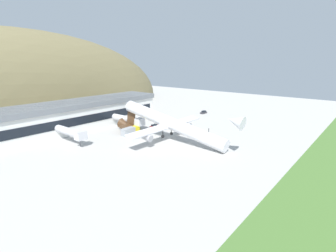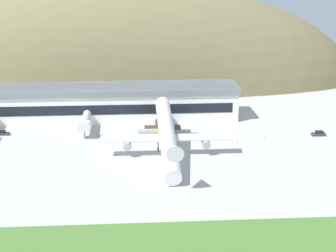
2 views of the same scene
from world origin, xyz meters
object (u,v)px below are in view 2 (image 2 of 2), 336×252
at_px(service_car_0, 196,136).
at_px(traffic_cone_0, 237,142).
at_px(service_car_3, 319,134).
at_px(fuel_truck, 152,134).
at_px(terminal_building, 84,101).
at_px(cargo_airplane, 167,136).
at_px(traffic_cone_1, 264,137).
at_px(service_car_2, 2,133).
at_px(jetway_2, 167,120).
at_px(jetway_1, 86,121).

xyz_separation_m(service_car_0, traffic_cone_0, (11.91, -5.30, -0.31)).
relative_size(service_car_3, fuel_truck, 0.51).
bearing_deg(traffic_cone_0, terminal_building, 149.02).
bearing_deg(cargo_airplane, traffic_cone_1, 25.42).
bearing_deg(service_car_3, fuel_truck, 179.34).
bearing_deg(service_car_2, traffic_cone_1, -6.13).
height_order(jetway_2, traffic_cone_1, jetway_2).
distance_m(terminal_building, service_car_0, 42.76).
bearing_deg(fuel_truck, traffic_cone_0, -12.14).
relative_size(service_car_0, service_car_3, 1.07).
relative_size(fuel_truck, traffic_cone_0, 14.23).
bearing_deg(jetway_1, traffic_cone_0, -15.09).
height_order(jetway_2, traffic_cone_0, jetway_2).
bearing_deg(fuel_truck, service_car_2, 171.30).
bearing_deg(fuel_truck, traffic_cone_1, -2.62).
bearing_deg(jetway_2, cargo_airplane, -94.01).
xyz_separation_m(fuel_truck, traffic_cone_1, (34.37, -1.57, -1.11)).
bearing_deg(fuel_truck, cargo_airplane, -77.80).
relative_size(jetway_1, cargo_airplane, 0.30).
relative_size(service_car_2, traffic_cone_0, 7.75).
bearing_deg(service_car_2, service_car_3, -4.48).
bearing_deg(service_car_2, terminal_building, 33.19).
bearing_deg(fuel_truck, jetway_2, 50.67).
distance_m(service_car_3, fuel_truck, 51.72).
bearing_deg(service_car_0, service_car_3, -0.67).
distance_m(traffic_cone_0, traffic_cone_1, 9.83).
bearing_deg(terminal_building, fuel_truck, -46.22).
bearing_deg(traffic_cone_0, jetway_1, 164.91).
height_order(jetway_1, service_car_0, jetway_1).
height_order(terminal_building, jetway_1, terminal_building).
height_order(jetway_2, service_car_3, jetway_2).
height_order(jetway_1, cargo_airplane, cargo_airplane).
bearing_deg(traffic_cone_0, fuel_truck, 167.86).
height_order(service_car_0, service_car_2, service_car_2).
bearing_deg(service_car_3, cargo_airplane, -162.01).
distance_m(service_car_0, fuel_truck, 13.46).
xyz_separation_m(terminal_building, traffic_cone_1, (56.40, -24.57, -6.24)).
xyz_separation_m(service_car_0, service_car_3, (38.28, -0.45, 0.04)).
height_order(jetway_1, traffic_cone_0, jetway_1).
xyz_separation_m(jetway_2, traffic_cone_1, (29.28, -7.78, -3.71)).
bearing_deg(jetway_1, fuel_truck, -18.64).
height_order(service_car_3, traffic_cone_1, service_car_3).
relative_size(jetway_2, fuel_truck, 2.04).
xyz_separation_m(terminal_building, traffic_cone_0, (47.37, -28.44, -6.24)).
bearing_deg(traffic_cone_1, jetway_1, 171.23).
xyz_separation_m(service_car_0, traffic_cone_1, (20.94, -1.43, -0.31)).
height_order(service_car_0, service_car_3, service_car_3).
bearing_deg(terminal_building, cargo_airplane, -56.93).
relative_size(jetway_2, cargo_airplane, 0.32).
relative_size(service_car_2, service_car_3, 1.06).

